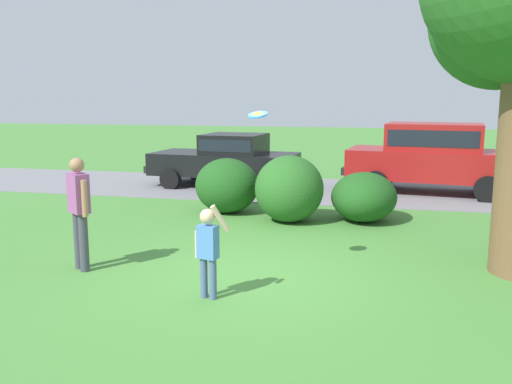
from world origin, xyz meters
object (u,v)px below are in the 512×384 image
child_thrower (208,246)px  parked_sedan (227,158)px  frisbee (258,115)px  adult_onlooker (79,207)px  parked_suv (433,154)px

child_thrower → parked_sedan: bearing=104.5°
parked_sedan → frisbee: frisbee is taller
child_thrower → frisbee: bearing=65.8°
parked_sedan → frisbee: bearing=-70.9°
parked_sedan → adult_onlooker: adult_onlooker is taller
child_thrower → frisbee: 1.99m
parked_sedan → adult_onlooker: bearing=-90.0°
parked_suv → frisbee: bearing=-110.7°
parked_sedan → adult_onlooker: size_ratio=2.60×
child_thrower → adult_onlooker: adult_onlooker is taller
frisbee → adult_onlooker: size_ratio=0.16×
child_thrower → adult_onlooker: bearing=162.4°
parked_suv → child_thrower: parked_suv is taller
adult_onlooker → parked_suv: bearing=55.2°
parked_suv → adult_onlooker: bearing=-124.8°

